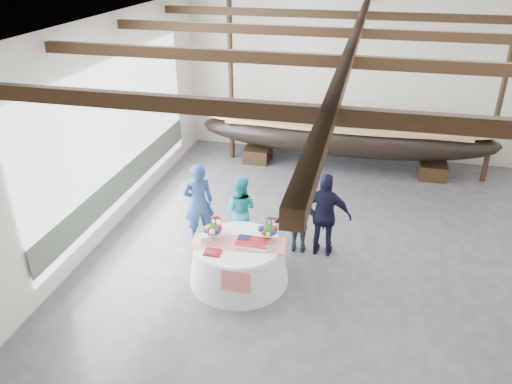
# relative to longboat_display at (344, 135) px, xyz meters

# --- Properties ---
(floor) EXTENTS (10.00, 12.00, 0.01)m
(floor) POSITION_rel_longboat_display_xyz_m (0.27, -4.89, -0.98)
(floor) COLOR #3D3D42
(floor) RESTS_ON ground
(wall_back) EXTENTS (10.00, 0.02, 4.50)m
(wall_back) POSITION_rel_longboat_display_xyz_m (0.27, 1.11, 1.27)
(wall_back) COLOR silver
(wall_back) RESTS_ON ground
(wall_left) EXTENTS (0.02, 12.00, 4.50)m
(wall_left) POSITION_rel_longboat_display_xyz_m (-4.73, -4.89, 1.27)
(wall_left) COLOR silver
(wall_left) RESTS_ON ground
(ceiling) EXTENTS (10.00, 12.00, 0.01)m
(ceiling) POSITION_rel_longboat_display_xyz_m (0.27, -4.89, 3.52)
(ceiling) COLOR white
(ceiling) RESTS_ON wall_back
(pavilion_structure) EXTENTS (9.80, 11.76, 4.50)m
(pavilion_structure) POSITION_rel_longboat_display_xyz_m (0.27, -4.05, 3.02)
(pavilion_structure) COLOR black
(pavilion_structure) RESTS_ON ground
(open_bay) EXTENTS (0.03, 7.00, 3.20)m
(open_bay) POSITION_rel_longboat_display_xyz_m (-4.68, -3.89, 0.85)
(open_bay) COLOR silver
(open_bay) RESTS_ON ground
(longboat_display) EXTENTS (8.18, 1.64, 1.53)m
(longboat_display) POSITION_rel_longboat_display_xyz_m (0.00, 0.00, 0.00)
(longboat_display) COLOR black
(longboat_display) RESTS_ON ground
(banquet_table) EXTENTS (1.88, 1.88, 0.81)m
(banquet_table) POSITION_rel_longboat_display_xyz_m (-1.48, -5.73, -0.58)
(banquet_table) COLOR white
(banquet_table) RESTS_ON ground
(tabletop_items) EXTENTS (1.80, 0.95, 0.40)m
(tabletop_items) POSITION_rel_longboat_display_xyz_m (-1.49, -5.63, -0.02)
(tabletop_items) COLOR red
(tabletop_items) RESTS_ON banquet_table
(guest_woman_blue) EXTENTS (0.77, 0.70, 1.76)m
(guest_woman_blue) POSITION_rel_longboat_display_xyz_m (-2.67, -4.54, -0.10)
(guest_woman_blue) COLOR navy
(guest_woman_blue) RESTS_ON ground
(guest_woman_teal) EXTENTS (0.76, 0.60, 1.52)m
(guest_woman_teal) POSITION_rel_longboat_display_xyz_m (-1.80, -4.43, -0.22)
(guest_woman_teal) COLOR teal
(guest_woman_teal) RESTS_ON ground
(guest_man_left) EXTENTS (1.10, 0.70, 1.62)m
(guest_man_left) POSITION_rel_longboat_display_xyz_m (-0.54, -4.44, -0.17)
(guest_man_left) COLOR black
(guest_man_left) RESTS_ON ground
(guest_man_right) EXTENTS (1.07, 0.48, 1.79)m
(guest_man_right) POSITION_rel_longboat_display_xyz_m (-0.02, -4.47, -0.08)
(guest_man_right) COLOR black
(guest_man_right) RESTS_ON ground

